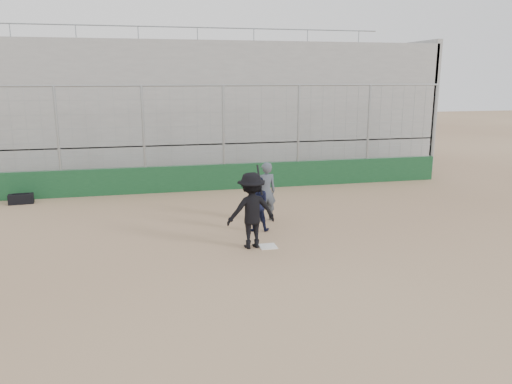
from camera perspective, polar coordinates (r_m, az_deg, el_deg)
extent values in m
plane|color=#836347|center=(13.06, 1.37, -6.28)|extent=(90.00, 90.00, 0.00)
cube|color=white|center=(13.05, 1.37, -6.23)|extent=(0.44, 0.44, 0.02)
cube|color=#133C1F|center=(19.56, -3.65, 1.76)|extent=(18.00, 0.25, 1.00)
cylinder|color=gray|center=(19.32, -3.71, 6.13)|extent=(0.10, 0.10, 4.00)
cylinder|color=gray|center=(22.56, 19.63, 6.40)|extent=(0.10, 0.10, 4.00)
cylinder|color=gray|center=(19.18, -3.80, 12.07)|extent=(18.00, 0.07, 0.07)
cube|color=gray|center=(24.34, -5.54, 4.68)|extent=(20.00, 6.70, 1.60)
cube|color=gray|center=(24.09, -5.70, 11.52)|extent=(20.00, 6.70, 4.20)
cube|color=gray|center=(27.25, 16.00, 9.57)|extent=(0.25, 6.70, 6.10)
cylinder|color=gray|center=(27.32, -6.73, 18.18)|extent=(20.00, 0.06, 0.06)
imported|color=black|center=(12.76, -0.53, -2.11)|extent=(1.34, 0.85, 1.97)
cylinder|color=black|center=(12.78, 0.41, 1.39)|extent=(0.07, 0.57, 0.71)
imported|color=black|center=(14.23, 0.00, -2.44)|extent=(0.89, 0.76, 1.04)
sphere|color=maroon|center=(14.12, 0.00, -0.79)|extent=(0.28, 0.28, 0.28)
imported|color=#444C57|center=(15.16, 1.12, -0.30)|extent=(0.72, 0.53, 1.64)
cube|color=black|center=(19.17, -25.27, -0.72)|extent=(0.84, 0.42, 0.34)
cylinder|color=black|center=(19.13, -25.32, -0.16)|extent=(0.53, 0.09, 0.04)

